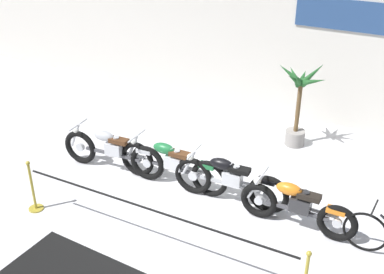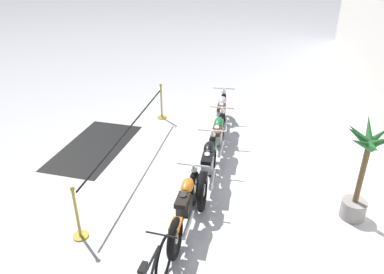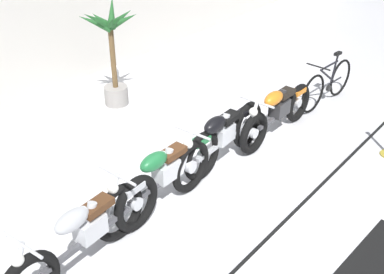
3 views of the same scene
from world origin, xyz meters
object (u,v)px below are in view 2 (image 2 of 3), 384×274
motorcycle_black_2 (208,166)px  stanchion_mid_left (78,220)px  motorcycle_green_1 (217,138)px  motorcycle_orange_3 (185,206)px  floor_banner (95,147)px  stanchion_far_left (145,118)px  potted_palm_left_of_row (363,168)px  motorcycle_silver_0 (221,115)px

motorcycle_black_2 → stanchion_mid_left: size_ratio=2.20×
motorcycle_green_1 → motorcycle_black_2: bearing=-0.3°
motorcycle_green_1 → motorcycle_orange_3: size_ratio=1.15×
motorcycle_black_2 → floor_banner: motorcycle_black_2 is taller
motorcycle_black_2 → motorcycle_orange_3: size_ratio=1.09×
motorcycle_green_1 → stanchion_mid_left: stanchion_mid_left is taller
motorcycle_orange_3 → stanchion_far_left: stanchion_far_left is taller
potted_palm_left_of_row → motorcycle_black_2: bearing=-98.8°
motorcycle_silver_0 → stanchion_far_left: 2.08m
motorcycle_orange_3 → floor_banner: size_ratio=0.76×
motorcycle_black_2 → potted_palm_left_of_row: (0.44, 2.85, 0.59)m
motorcycle_silver_0 → potted_palm_left_of_row: (3.09, 2.94, 0.60)m
floor_banner → motorcycle_green_1: bearing=96.7°
motorcycle_green_1 → motorcycle_black_2: (1.27, -0.01, 0.00)m
potted_palm_left_of_row → stanchion_mid_left: (1.56, -4.76, -0.72)m
motorcycle_silver_0 → motorcycle_black_2: size_ratio=1.05×
motorcycle_orange_3 → motorcycle_silver_0: bearing=179.0°
motorcycle_green_1 → potted_palm_left_of_row: 3.36m
motorcycle_silver_0 → stanchion_far_left: (0.98, -1.82, 0.18)m
motorcycle_silver_0 → potted_palm_left_of_row: bearing=43.5°
floor_banner → potted_palm_left_of_row: bearing=78.7°
motorcycle_green_1 → stanchion_far_left: (-0.41, -1.92, 0.17)m
stanchion_far_left → motorcycle_silver_0: bearing=118.2°
motorcycle_black_2 → floor_banner: (-1.06, -3.09, -0.48)m
potted_palm_left_of_row → floor_banner: size_ratio=0.73×
motorcycle_silver_0 → motorcycle_green_1: 1.39m
motorcycle_silver_0 → motorcycle_orange_3: (4.02, -0.07, -0.02)m
potted_palm_left_of_row → stanchion_mid_left: 5.06m
motorcycle_black_2 → motorcycle_silver_0: bearing=-178.0°
motorcycle_orange_3 → stanchion_mid_left: 1.86m
stanchion_far_left → floor_banner: stanchion_far_left is taller
potted_palm_left_of_row → stanchion_far_left: (-2.12, -4.76, -0.42)m
floor_banner → stanchion_mid_left: bearing=23.8°
motorcycle_black_2 → stanchion_mid_left: bearing=-43.7°
motorcycle_black_2 → potted_palm_left_of_row: bearing=81.2°
motorcycle_green_1 → motorcycle_orange_3: bearing=-3.7°
motorcycle_green_1 → motorcycle_orange_3: motorcycle_green_1 is taller
motorcycle_orange_3 → potted_palm_left_of_row: 3.21m
motorcycle_black_2 → stanchion_far_left: (-1.68, -1.91, 0.17)m
stanchion_far_left → stanchion_mid_left: 3.69m
motorcycle_black_2 → potted_palm_left_of_row: 2.94m
motorcycle_green_1 → potted_palm_left_of_row: bearing=59.0°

